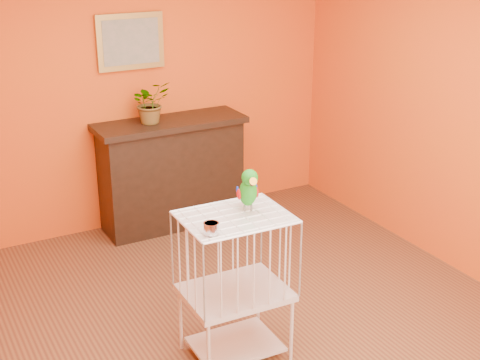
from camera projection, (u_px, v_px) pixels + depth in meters
ground at (252, 335)px, 4.74m from camera, size 4.50×4.50×0.00m
room_shell at (254, 120)px, 4.18m from camera, size 4.50×4.50×4.50m
console_cabinet at (172, 173)px, 6.32m from camera, size 1.40×0.50×1.04m
potted_plant at (148, 106)px, 6.05m from camera, size 0.39×0.43×0.30m
framed_picture at (131, 42)px, 5.93m from camera, size 0.62×0.04×0.50m
birdcage at (235, 285)px, 4.34m from camera, size 0.68×0.53×1.02m
feed_cup at (211, 228)px, 3.91m from camera, size 0.09×0.09×0.07m
parrot at (248, 189)px, 4.19m from camera, size 0.15×0.26×0.29m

